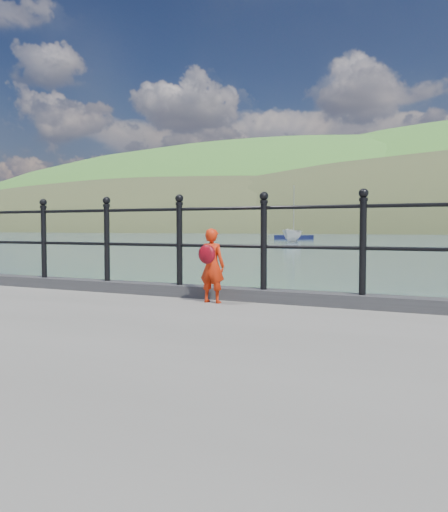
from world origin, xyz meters
The scene contains 6 objects.
ground centered at (0.00, 0.00, 0.00)m, with size 600.00×600.00×0.00m, color #2D4251.
kerb centered at (0.00, -0.15, 1.07)m, with size 60.00×0.30×0.15m, color #28282B.
railing centered at (0.00, -0.15, 1.82)m, with size 18.11×0.11×1.20m.
child centered at (0.08, -0.53, 1.46)m, with size 0.33×0.30×0.90m.
launch_white centered at (-19.53, 58.36, 0.88)m, with size 1.72×4.58×1.77m, color silver.
sailboat_left centered at (-25.96, 77.34, 0.34)m, with size 6.60×4.12×8.95m.
Camera 1 is at (3.11, -6.27, 1.91)m, focal length 38.00 mm.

